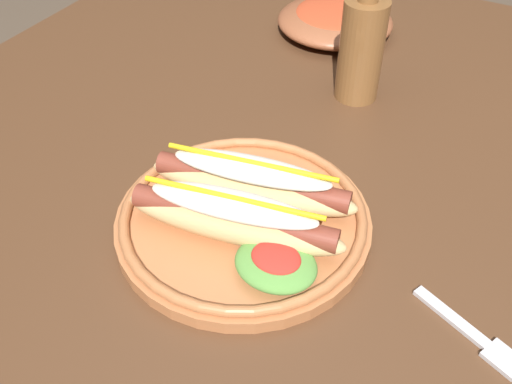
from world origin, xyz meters
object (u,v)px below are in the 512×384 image
object	(u,v)px
hot_dog_plate	(244,213)
side_bowl	(335,19)
fork	(475,336)
glass_bottle	(362,43)

from	to	relation	value
hot_dog_plate	side_bowl	world-z (taller)	hot_dog_plate
hot_dog_plate	side_bowl	bearing A→B (deg)	101.16
fork	side_bowl	world-z (taller)	side_bowl
fork	glass_bottle	xyz separation A→B (m)	(-0.25, 0.34, 0.08)
side_bowl	fork	bearing A→B (deg)	-54.71
hot_dog_plate	glass_bottle	world-z (taller)	glass_bottle
fork	glass_bottle	distance (m)	0.43
fork	side_bowl	size ratio (longest dim) A/B	0.60
glass_bottle	side_bowl	xyz separation A→B (m)	(-0.10, 0.17, -0.06)
hot_dog_plate	fork	distance (m)	0.26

